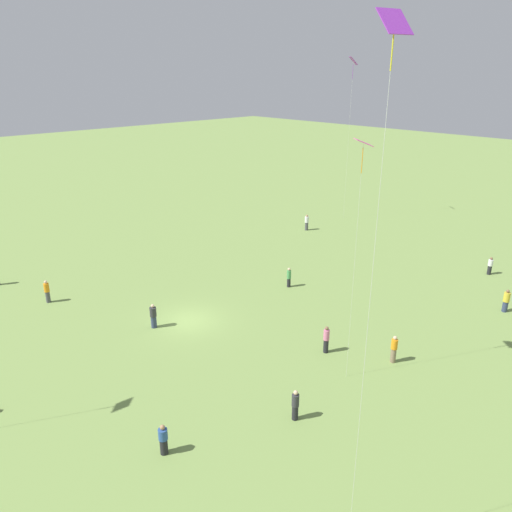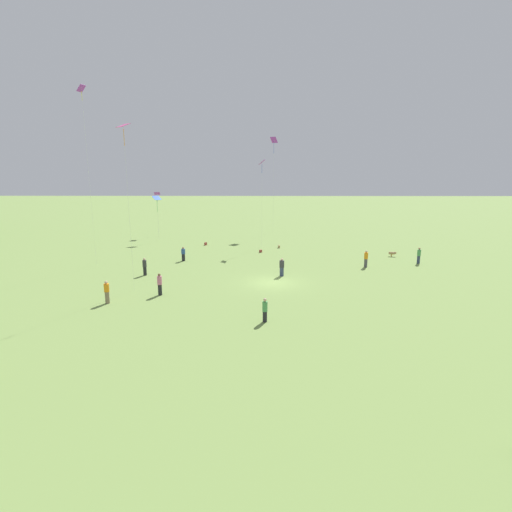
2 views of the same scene
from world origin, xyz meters
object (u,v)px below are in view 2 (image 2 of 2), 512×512
(person_3, at_px, (265,310))
(kite_1, at_px, (262,165))
(picnic_bag_0, at_px, (261,251))
(kite_4, at_px, (82,101))
(kite_6, at_px, (157,199))
(picnic_bag_2, at_px, (279,247))
(person_9, at_px, (160,284))
(person_1, at_px, (145,267))
(person_5, at_px, (419,256))
(picnic_bag_1, at_px, (206,244))
(dog_0, at_px, (392,253))
(kite_2, at_px, (124,134))
(kite_3, at_px, (157,195))
(person_6, at_px, (183,254))
(person_0, at_px, (366,259))
(person_8, at_px, (107,292))
(person_2, at_px, (282,267))
(kite_0, at_px, (274,144))

(person_3, xyz_separation_m, kite_1, (26.72, 0.12, 9.84))
(person_3, bearing_deg, picnic_bag_0, -142.03)
(kite_4, xyz_separation_m, kite_6, (14.86, -3.12, -10.83))
(picnic_bag_2, bearing_deg, person_9, 152.01)
(person_1, xyz_separation_m, person_5, (5.25, -28.79, 0.03))
(person_1, relative_size, picnic_bag_1, 3.85)
(kite_4, xyz_separation_m, dog_0, (4.54, -33.60, -16.45))
(person_9, bearing_deg, kite_6, -99.32)
(kite_2, xyz_separation_m, picnic_bag_1, (20.83, -3.36, -12.73))
(person_9, xyz_separation_m, kite_1, (20.89, -8.49, 9.77))
(picnic_bag_1, xyz_separation_m, picnic_bag_2, (-1.76, -9.96, -0.02))
(kite_3, bearing_deg, person_6, 147.98)
(picnic_bag_2, bearing_deg, person_1, 135.43)
(person_0, height_order, person_5, person_0)
(person_5, bearing_deg, person_3, 32.21)
(person_5, relative_size, kite_6, 0.28)
(person_5, relative_size, picnic_bag_1, 3.95)
(person_1, distance_m, kite_4, 17.78)
(person_5, relative_size, kite_2, 0.13)
(person_5, distance_m, picnic_bag_2, 17.37)
(person_8, bearing_deg, person_6, 42.75)
(person_2, bearing_deg, person_8, -50.55)
(kite_1, xyz_separation_m, kite_2, (-19.67, 11.02, 2.23))
(person_1, height_order, person_2, person_2)
(kite_6, distance_m, dog_0, 32.66)
(person_0, distance_m, kite_4, 33.15)
(person_2, height_order, person_5, person_5)
(person_8, bearing_deg, person_9, -4.60)
(person_3, relative_size, picnic_bag_1, 3.74)
(person_1, distance_m, person_3, 16.79)
(kite_0, distance_m, picnic_bag_0, 21.82)
(person_9, height_order, picnic_bag_2, person_9)
(person_2, distance_m, picnic_bag_1, 18.60)
(kite_2, relative_size, picnic_bag_1, 30.37)
(person_6, relative_size, dog_0, 1.79)
(person_2, height_order, picnic_bag_1, person_2)
(person_0, xyz_separation_m, kite_1, (11.08, 11.02, 9.78))
(dog_0, bearing_deg, person_1, -55.21)
(picnic_bag_1, bearing_deg, person_1, 166.28)
(kite_0, distance_m, kite_2, 35.22)
(kite_0, relative_size, kite_1, 1.33)
(person_0, height_order, picnic_bag_1, person_0)
(kite_2, xyz_separation_m, picnic_bag_2, (19.07, -13.31, -12.75))
(person_1, distance_m, person_9, 6.96)
(person_8, height_order, picnic_bag_0, person_8)
(person_8, height_order, kite_4, kite_4)
(kite_1, bearing_deg, person_3, 52.64)
(person_3, height_order, kite_6, kite_6)
(kite_3, distance_m, picnic_bag_1, 13.50)
(person_2, height_order, kite_3, kite_3)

